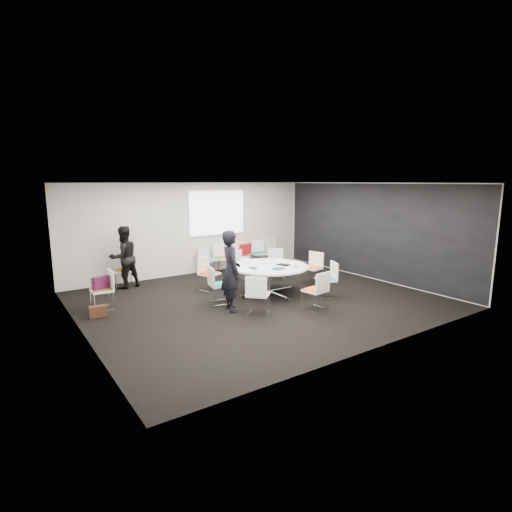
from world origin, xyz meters
TOP-DOWN VIEW (x-y plane):
  - room_shell at (0.09, 0.00)m, footprint 8.08×7.08m
  - conference_table at (0.53, 0.30)m, footprint 2.00×2.00m
  - projection_screen at (0.80, 3.46)m, footprint 1.90×0.03m
  - chair_ring_a at (2.15, 0.44)m, footprint 0.56×0.57m
  - chair_ring_b at (1.67, 1.46)m, footprint 0.60×0.60m
  - chair_ring_c at (0.56, 1.87)m, footprint 0.49×0.48m
  - chair_ring_d at (-0.58, 1.46)m, footprint 0.59×0.59m
  - chair_ring_e at (-0.92, 0.28)m, footprint 0.52×0.53m
  - chair_ring_f at (-0.62, -0.89)m, footprint 0.64×0.64m
  - chair_ring_g at (0.62, -1.34)m, footprint 0.52×0.51m
  - chair_ring_h at (1.53, -0.74)m, footprint 0.60×0.60m
  - chair_back_a at (0.29, 3.16)m, footprint 0.59×0.58m
  - chair_back_b at (0.77, 3.15)m, footprint 0.52×0.51m
  - chair_back_c at (1.50, 3.16)m, footprint 0.58×0.58m
  - chair_back_d at (2.22, 3.16)m, footprint 0.58×0.58m
  - chair_back_e at (2.84, 3.14)m, footprint 0.50×0.49m
  - chair_spare_left at (-3.30, 1.36)m, footprint 0.45×0.46m
  - chair_person_back at (-2.34, 3.12)m, footprint 0.57×0.56m
  - person_main at (-0.95, -0.31)m, footprint 0.57×0.74m
  - person_back at (-2.34, 2.95)m, footprint 0.94×0.80m
  - laptop at (0.05, 0.28)m, footprint 0.22×0.31m
  - laptop_lid at (-0.07, 0.44)m, footprint 0.11×0.29m
  - notebook_black at (0.88, 0.15)m, footprint 0.31×0.36m
  - tablet_folio at (0.48, -0.16)m, footprint 0.27×0.21m
  - papers_right at (1.12, 0.55)m, footprint 0.36×0.36m
  - papers_front at (1.34, 0.23)m, footprint 0.35×0.30m
  - cup at (0.51, 0.53)m, footprint 0.08×0.08m
  - phone at (1.02, -0.17)m, footprint 0.15×0.08m
  - maroon_bag at (-3.32, 1.37)m, footprint 0.42×0.28m
  - brown_bag at (-3.52, 0.90)m, footprint 0.37×0.18m
  - red_jacket at (1.50, 2.94)m, footprint 0.45×0.20m

SIDE VIEW (x-z plane):
  - brown_bag at x=-3.52m, z-range 0.00..0.24m
  - chair_ring_a at x=2.15m, z-range -0.16..0.72m
  - chair_ring_b at x=1.67m, z-range -0.16..0.72m
  - chair_ring_c at x=0.56m, z-range -0.16..0.72m
  - chair_ring_d at x=-0.58m, z-range -0.16..0.72m
  - chair_ring_e at x=-0.92m, z-range -0.16..0.72m
  - chair_ring_f at x=-0.62m, z-range -0.16..0.72m
  - chair_ring_g at x=0.62m, z-range -0.16..0.72m
  - chair_ring_h at x=1.53m, z-range -0.16..0.72m
  - chair_back_a at x=0.29m, z-range -0.16..0.72m
  - chair_back_b at x=0.77m, z-range -0.16..0.72m
  - chair_back_c at x=1.50m, z-range -0.16..0.72m
  - chair_back_d at x=2.22m, z-range -0.16..0.72m
  - chair_back_e at x=2.84m, z-range -0.16..0.72m
  - chair_spare_left at x=-3.30m, z-range -0.16..0.72m
  - chair_person_back at x=-2.34m, z-range -0.16..0.72m
  - conference_table at x=0.53m, z-range 0.15..0.88m
  - maroon_bag at x=-3.32m, z-range 0.48..0.76m
  - red_jacket at x=1.50m, z-range 0.52..0.88m
  - papers_right at x=1.12m, z-range 0.73..0.73m
  - papers_front at x=1.34m, z-range 0.73..0.73m
  - phone at x=1.02m, z-range 0.73..0.74m
  - notebook_black at x=0.88m, z-range 0.73..0.75m
  - laptop at x=0.05m, z-range 0.73..0.75m
  - tablet_folio at x=0.48m, z-range 0.73..0.76m
  - cup at x=0.51m, z-range 0.73..0.82m
  - person_back at x=-2.34m, z-range 0.00..1.67m
  - laptop_lid at x=-0.07m, z-range 0.75..0.97m
  - person_main at x=-0.95m, z-range 0.00..1.80m
  - room_shell at x=0.09m, z-range -0.04..2.84m
  - projection_screen at x=0.80m, z-range 1.17..2.53m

